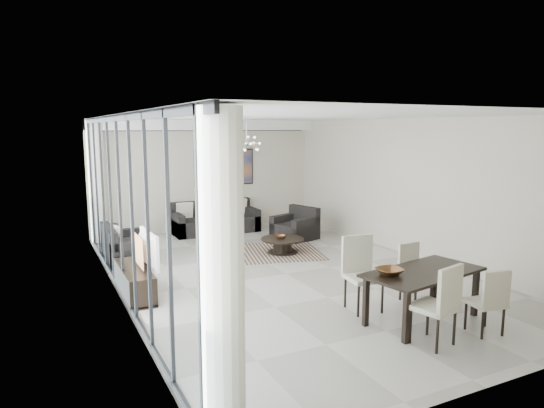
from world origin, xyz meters
TOP-DOWN VIEW (x-y plane):
  - room_shell at (0.46, 0.00)m, footprint 6.00×9.00m
  - window_wall at (-2.86, 0.00)m, footprint 0.37×8.95m
  - soffit at (0.00, 4.30)m, footprint 5.98×0.40m
  - painting at (0.50, 4.47)m, footprint 1.68×0.04m
  - chandelier at (0.30, 2.50)m, footprint 0.66×0.66m
  - rug at (0.35, 1.57)m, footprint 2.68×2.29m
  - coffee_table at (0.65, 1.38)m, footprint 0.94×0.94m
  - bowl_coffee at (0.61, 1.39)m, footprint 0.26×0.26m
  - sofa_main at (0.06, 4.07)m, footprint 2.21×0.90m
  - loveseat at (-2.54, 2.33)m, footprint 0.81×1.44m
  - armchair at (1.59, 2.47)m, footprint 1.10×1.13m
  - side_table at (-2.65, 3.54)m, footprint 0.39×0.39m
  - tv_console at (-2.76, 0.06)m, footprint 0.42×1.48m
  - television at (-2.60, 0.06)m, footprint 0.17×1.01m
  - dining_table at (0.67, -2.82)m, footprint 1.87×1.16m
  - dining_chair_sw at (0.28, -3.55)m, footprint 0.58×0.58m
  - dining_chair_se at (1.11, -3.59)m, footprint 0.48×0.48m
  - dining_chair_nw at (0.19, -2.03)m, footprint 0.56×0.56m
  - dining_chair_ne at (1.14, -2.10)m, footprint 0.43×0.43m
  - bowl_dining at (0.14, -2.74)m, footprint 0.36×0.36m

SIDE VIEW (x-z plane):
  - rug at x=0.35m, z-range 0.00..0.01m
  - coffee_table at x=0.65m, z-range 0.02..0.35m
  - tv_console at x=-2.76m, z-range 0.00..0.46m
  - loveseat at x=-2.54m, z-range -0.12..0.60m
  - armchair at x=1.59m, z-range -0.12..0.65m
  - sofa_main at x=0.06m, z-range -0.13..0.67m
  - bowl_coffee at x=0.61m, z-range 0.33..0.40m
  - side_table at x=-2.65m, z-range 0.09..0.64m
  - dining_chair_se at x=1.11m, z-range 0.06..0.96m
  - dining_chair_ne at x=1.14m, z-range 0.07..0.97m
  - dining_chair_sw at x=0.28m, z-range 0.08..1.14m
  - dining_chair_nw at x=0.19m, z-range 0.09..1.19m
  - dining_table at x=0.67m, z-range 0.28..1.01m
  - television at x=-2.60m, z-range 0.46..1.04m
  - bowl_dining at x=0.14m, z-range 0.73..0.82m
  - room_shell at x=0.46m, z-range 0.00..2.90m
  - window_wall at x=-2.86m, z-range 0.02..2.92m
  - painting at x=0.50m, z-range 1.16..2.14m
  - chandelier at x=0.30m, z-range 2.00..2.71m
  - soffit at x=0.00m, z-range 2.64..2.90m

